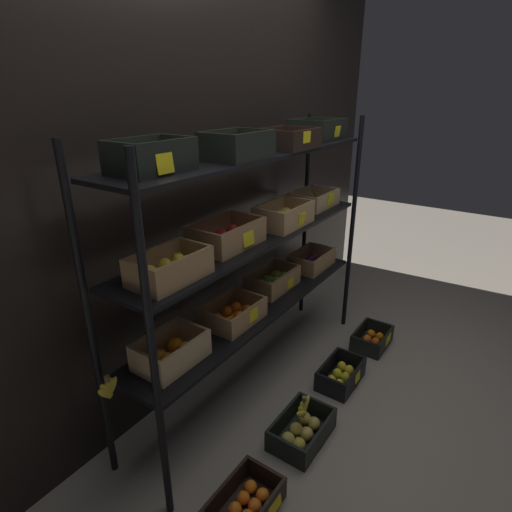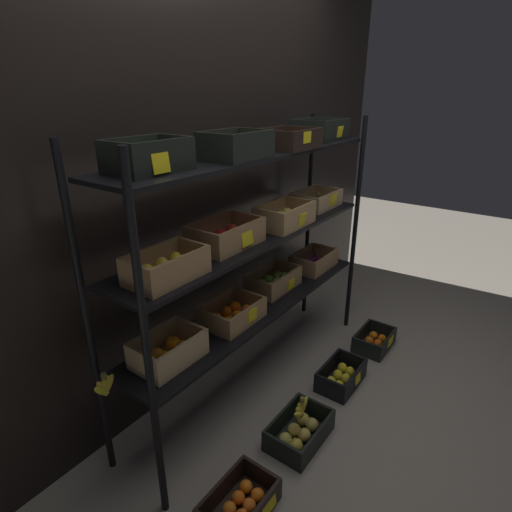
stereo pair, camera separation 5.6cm
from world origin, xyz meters
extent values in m
plane|color=gray|center=(0.00, 0.00, 0.00)|extent=(10.00, 10.00, 0.00)
cube|color=black|center=(0.00, 0.39, 1.31)|extent=(4.30, 0.12, 2.62)
cylinder|color=black|center=(-0.95, -0.19, 0.79)|extent=(0.03, 0.03, 1.58)
cylinder|color=black|center=(0.95, -0.19, 0.79)|extent=(0.03, 0.03, 1.58)
cylinder|color=black|center=(-0.95, 0.19, 0.79)|extent=(0.03, 0.03, 1.58)
cylinder|color=black|center=(0.95, 0.19, 0.79)|extent=(0.03, 0.03, 1.58)
cube|color=black|center=(0.00, 0.00, 0.54)|extent=(1.87, 0.35, 0.02)
cube|color=black|center=(0.00, 0.00, 0.98)|extent=(1.87, 0.35, 0.02)
cube|color=black|center=(0.00, 0.00, 1.43)|extent=(1.87, 0.35, 0.02)
cube|color=tan|center=(-0.68, 0.01, 0.55)|extent=(0.32, 0.22, 0.01)
cube|color=tan|center=(-0.68, -0.09, 0.62)|extent=(0.32, 0.02, 0.12)
cube|color=tan|center=(-0.68, 0.11, 0.62)|extent=(0.32, 0.02, 0.12)
cube|color=tan|center=(-0.83, 0.01, 0.62)|extent=(0.02, 0.19, 0.12)
cube|color=tan|center=(-0.53, 0.01, 0.62)|extent=(0.02, 0.19, 0.12)
sphere|color=orange|center=(-0.73, -0.02, 0.60)|extent=(0.07, 0.07, 0.07)
sphere|color=orange|center=(-0.62, -0.02, 0.60)|extent=(0.07, 0.07, 0.07)
sphere|color=orange|center=(-0.74, 0.03, 0.60)|extent=(0.07, 0.07, 0.07)
sphere|color=orange|center=(-0.62, 0.04, 0.60)|extent=(0.07, 0.07, 0.07)
cube|color=#A87F51|center=(-0.23, 0.00, 0.55)|extent=(0.33, 0.25, 0.01)
cube|color=#A87F51|center=(-0.23, -0.12, 0.61)|extent=(0.33, 0.02, 0.10)
cube|color=#A87F51|center=(-0.23, 0.11, 0.61)|extent=(0.33, 0.02, 0.10)
cube|color=#A87F51|center=(-0.38, 0.00, 0.61)|extent=(0.02, 0.21, 0.10)
cube|color=#A87F51|center=(-0.07, 0.00, 0.61)|extent=(0.02, 0.21, 0.10)
sphere|color=orange|center=(-0.30, -0.04, 0.59)|extent=(0.06, 0.06, 0.06)
sphere|color=orange|center=(-0.23, -0.04, 0.59)|extent=(0.06, 0.06, 0.06)
sphere|color=orange|center=(-0.15, -0.04, 0.59)|extent=(0.06, 0.06, 0.06)
sphere|color=orange|center=(-0.31, 0.04, 0.59)|extent=(0.06, 0.06, 0.06)
sphere|color=orange|center=(-0.22, 0.04, 0.59)|extent=(0.06, 0.06, 0.06)
sphere|color=orange|center=(-0.15, 0.04, 0.59)|extent=(0.06, 0.06, 0.06)
cube|color=yellow|center=(-0.20, -0.13, 0.61)|extent=(0.07, 0.01, 0.07)
cube|color=#A87F51|center=(0.24, 0.04, 0.55)|extent=(0.36, 0.22, 0.01)
cube|color=#A87F51|center=(0.24, -0.06, 0.61)|extent=(0.36, 0.02, 0.11)
cube|color=#A87F51|center=(0.24, 0.14, 0.61)|extent=(0.36, 0.02, 0.11)
cube|color=#A87F51|center=(0.07, 0.04, 0.61)|extent=(0.02, 0.19, 0.11)
cube|color=#A87F51|center=(0.41, 0.04, 0.61)|extent=(0.02, 0.19, 0.11)
sphere|color=#97B345|center=(0.16, 0.00, 0.59)|extent=(0.07, 0.07, 0.07)
sphere|color=#94B445|center=(0.24, 0.01, 0.59)|extent=(0.07, 0.07, 0.07)
sphere|color=#87BE39|center=(0.33, 0.01, 0.59)|extent=(0.07, 0.07, 0.07)
sphere|color=#97B037|center=(0.16, 0.07, 0.59)|extent=(0.07, 0.07, 0.07)
sphere|color=#88B841|center=(0.24, 0.07, 0.59)|extent=(0.07, 0.07, 0.07)
sphere|color=#98B23D|center=(0.33, 0.06, 0.59)|extent=(0.07, 0.07, 0.07)
cube|color=yellow|center=(0.28, -0.07, 0.59)|extent=(0.07, 0.01, 0.06)
cube|color=#A87F51|center=(0.68, -0.01, 0.55)|extent=(0.35, 0.22, 0.01)
cube|color=#A87F51|center=(0.68, -0.11, 0.61)|extent=(0.35, 0.02, 0.11)
cube|color=#A87F51|center=(0.68, 0.09, 0.61)|extent=(0.35, 0.02, 0.11)
cube|color=#A87F51|center=(0.52, -0.01, 0.61)|extent=(0.02, 0.19, 0.11)
cube|color=#A87F51|center=(0.85, -0.01, 0.61)|extent=(0.02, 0.19, 0.11)
sphere|color=#682447|center=(0.58, -0.05, 0.58)|extent=(0.05, 0.05, 0.05)
sphere|color=#5B295C|center=(0.63, -0.05, 0.58)|extent=(0.05, 0.05, 0.05)
sphere|color=#5C2F4F|center=(0.69, -0.05, 0.58)|extent=(0.05, 0.05, 0.05)
sphere|color=#55244B|center=(0.73, -0.05, 0.58)|extent=(0.05, 0.05, 0.05)
sphere|color=#662550|center=(0.79, -0.04, 0.58)|extent=(0.05, 0.05, 0.05)
sphere|color=#5F294D|center=(0.57, 0.02, 0.58)|extent=(0.05, 0.05, 0.05)
sphere|color=#6D2550|center=(0.63, 0.02, 0.58)|extent=(0.05, 0.05, 0.05)
sphere|color=#58185B|center=(0.69, 0.02, 0.58)|extent=(0.05, 0.05, 0.05)
sphere|color=#681D52|center=(0.74, 0.02, 0.58)|extent=(0.05, 0.05, 0.05)
sphere|color=#571D49|center=(0.79, 0.02, 0.58)|extent=(0.05, 0.05, 0.05)
cube|color=#A87F51|center=(-0.69, -0.04, 1.00)|extent=(0.33, 0.20, 0.01)
cube|color=#A87F51|center=(-0.69, -0.13, 1.06)|extent=(0.33, 0.02, 0.11)
cube|color=#A87F51|center=(-0.69, 0.05, 1.06)|extent=(0.33, 0.02, 0.11)
cube|color=#A87F51|center=(-0.85, -0.04, 1.06)|extent=(0.02, 0.17, 0.11)
cube|color=#A87F51|center=(-0.53, -0.04, 1.06)|extent=(0.02, 0.17, 0.11)
ellipsoid|color=yellow|center=(-0.77, -0.06, 1.04)|extent=(0.06, 0.06, 0.08)
ellipsoid|color=yellow|center=(-0.69, -0.07, 1.04)|extent=(0.06, 0.06, 0.08)
ellipsoid|color=yellow|center=(-0.61, -0.06, 1.04)|extent=(0.06, 0.06, 0.08)
ellipsoid|color=yellow|center=(-0.77, -0.01, 1.04)|extent=(0.06, 0.06, 0.08)
ellipsoid|color=yellow|center=(-0.69, -0.01, 1.04)|extent=(0.06, 0.06, 0.08)
ellipsoid|color=yellow|center=(-0.61, -0.01, 1.04)|extent=(0.06, 0.06, 0.08)
cube|color=#A87F51|center=(-0.24, 0.02, 1.00)|extent=(0.37, 0.24, 0.01)
cube|color=#A87F51|center=(-0.24, -0.09, 1.06)|extent=(0.37, 0.02, 0.12)
cube|color=#A87F51|center=(-0.24, 0.13, 1.06)|extent=(0.37, 0.02, 0.12)
cube|color=#A87F51|center=(-0.42, 0.02, 1.06)|extent=(0.02, 0.21, 0.12)
cube|color=#A87F51|center=(-0.06, 0.02, 1.06)|extent=(0.02, 0.21, 0.12)
sphere|color=red|center=(-0.32, -0.01, 1.04)|extent=(0.07, 0.07, 0.07)
sphere|color=red|center=(-0.24, -0.02, 1.04)|extent=(0.07, 0.07, 0.07)
sphere|color=red|center=(-0.15, -0.01, 1.04)|extent=(0.07, 0.07, 0.07)
sphere|color=red|center=(-0.33, 0.05, 1.04)|extent=(0.07, 0.07, 0.07)
sphere|color=red|center=(-0.24, 0.05, 1.04)|extent=(0.07, 0.07, 0.07)
sphere|color=red|center=(-0.14, 0.05, 1.04)|extent=(0.07, 0.07, 0.07)
cube|color=yellow|center=(-0.22, -0.10, 1.05)|extent=(0.09, 0.01, 0.08)
cube|color=tan|center=(0.22, -0.04, 1.00)|extent=(0.36, 0.22, 0.01)
cube|color=tan|center=(0.22, -0.15, 1.06)|extent=(0.36, 0.02, 0.12)
cube|color=tan|center=(0.22, 0.06, 1.06)|extent=(0.36, 0.02, 0.12)
cube|color=tan|center=(0.05, -0.04, 1.06)|extent=(0.02, 0.19, 0.12)
cube|color=tan|center=(0.39, -0.04, 1.06)|extent=(0.02, 0.19, 0.12)
sphere|color=#DDB958|center=(0.13, -0.07, 1.04)|extent=(0.07, 0.07, 0.07)
sphere|color=gold|center=(0.22, -0.07, 1.04)|extent=(0.07, 0.07, 0.07)
sphere|color=gold|center=(0.30, -0.07, 1.04)|extent=(0.07, 0.07, 0.07)
sphere|color=gold|center=(0.14, -0.01, 1.04)|extent=(0.07, 0.07, 0.07)
sphere|color=#E7C04C|center=(0.22, -0.02, 1.04)|extent=(0.07, 0.07, 0.07)
sphere|color=#E2C855|center=(0.30, -0.01, 1.04)|extent=(0.07, 0.07, 0.07)
cube|color=yellow|center=(0.23, -0.16, 1.04)|extent=(0.07, 0.01, 0.08)
cube|color=tan|center=(0.70, 0.01, 1.00)|extent=(0.35, 0.23, 0.01)
cube|color=tan|center=(0.70, -0.10, 1.05)|extent=(0.35, 0.02, 0.10)
cube|color=tan|center=(0.70, 0.11, 1.05)|extent=(0.35, 0.02, 0.10)
cube|color=tan|center=(0.53, 0.01, 1.05)|extent=(0.02, 0.20, 0.10)
cube|color=tan|center=(0.87, 0.01, 1.05)|extent=(0.02, 0.20, 0.10)
ellipsoid|color=brown|center=(0.60, -0.03, 1.04)|extent=(0.05, 0.05, 0.07)
ellipsoid|color=brown|center=(0.66, -0.03, 1.04)|extent=(0.05, 0.05, 0.07)
ellipsoid|color=brown|center=(0.73, -0.03, 1.04)|extent=(0.05, 0.05, 0.07)
ellipsoid|color=brown|center=(0.80, -0.03, 1.04)|extent=(0.05, 0.05, 0.07)
ellipsoid|color=brown|center=(0.59, 0.05, 1.04)|extent=(0.05, 0.05, 0.07)
ellipsoid|color=brown|center=(0.67, 0.04, 1.04)|extent=(0.05, 0.05, 0.07)
ellipsoid|color=brown|center=(0.73, 0.05, 1.04)|extent=(0.05, 0.05, 0.07)
ellipsoid|color=brown|center=(0.80, 0.04, 1.04)|extent=(0.05, 0.05, 0.07)
cube|color=yellow|center=(0.72, -0.11, 1.05)|extent=(0.10, 0.01, 0.08)
cube|color=black|center=(-0.68, 0.02, 1.44)|extent=(0.31, 0.21, 0.01)
cube|color=black|center=(-0.68, -0.08, 1.51)|extent=(0.31, 0.02, 0.12)
cube|color=black|center=(-0.68, 0.11, 1.51)|extent=(0.31, 0.02, 0.12)
cube|color=black|center=(-0.83, 0.02, 1.51)|extent=(0.02, 0.18, 0.12)
cube|color=black|center=(-0.54, 0.02, 1.51)|extent=(0.02, 0.18, 0.12)
ellipsoid|color=tan|center=(-0.74, -0.01, 1.49)|extent=(0.07, 0.07, 0.09)
ellipsoid|color=tan|center=(-0.63, -0.01, 1.49)|extent=(0.07, 0.07, 0.09)
ellipsoid|color=#B8C158|center=(-0.74, 0.04, 1.49)|extent=(0.07, 0.07, 0.09)
ellipsoid|color=#B6C14B|center=(-0.63, 0.04, 1.49)|extent=(0.07, 0.07, 0.09)
cube|color=yellow|center=(-0.72, -0.09, 1.49)|extent=(0.08, 0.01, 0.08)
cube|color=black|center=(-0.23, -0.06, 1.44)|extent=(0.31, 0.22, 0.01)
cube|color=black|center=(-0.23, -0.16, 1.50)|extent=(0.31, 0.02, 0.11)
cube|color=black|center=(-0.23, 0.05, 1.50)|extent=(0.31, 0.02, 0.11)
cube|color=black|center=(-0.38, -0.06, 1.50)|extent=(0.02, 0.19, 0.11)
cube|color=black|center=(-0.09, -0.06, 1.50)|extent=(0.02, 0.19, 0.11)
sphere|color=orange|center=(-0.28, -0.09, 1.48)|extent=(0.07, 0.07, 0.07)
sphere|color=orange|center=(-0.18, -0.09, 1.48)|extent=(0.07, 0.07, 0.07)
sphere|color=orange|center=(-0.29, -0.03, 1.48)|extent=(0.07, 0.07, 0.07)
sphere|color=orange|center=(-0.19, -0.02, 1.48)|extent=(0.07, 0.07, 0.07)
cube|color=black|center=(0.22, -0.06, 1.44)|extent=(0.32, 0.26, 0.01)
cube|color=black|center=(0.22, -0.18, 1.49)|extent=(0.32, 0.02, 0.09)
cube|color=black|center=(0.22, 0.06, 1.49)|extent=(0.32, 0.02, 0.09)
cube|color=black|center=(0.07, -0.06, 1.49)|extent=(0.02, 0.22, 0.09)
cube|color=black|center=(0.37, -0.06, 1.49)|extent=(0.02, 0.22, 0.09)
sphere|color=orange|center=(0.15, -0.10, 1.48)|extent=(0.06, 0.06, 0.06)
sphere|color=orange|center=(0.22, -0.10, 1.48)|extent=(0.06, 0.06, 0.06)
sphere|color=orange|center=(0.29, -0.10, 1.48)|extent=(0.06, 0.06, 0.06)
sphere|color=orange|center=(0.14, -0.01, 1.48)|extent=(0.06, 0.06, 0.06)
sphere|color=orange|center=(0.22, -0.02, 1.48)|extent=(0.06, 0.06, 0.06)
sphere|color=orange|center=(0.30, -0.01, 1.48)|extent=(0.06, 0.06, 0.06)
cube|color=yellow|center=(0.20, -0.19, 1.50)|extent=(0.08, 0.01, 0.06)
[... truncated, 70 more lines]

